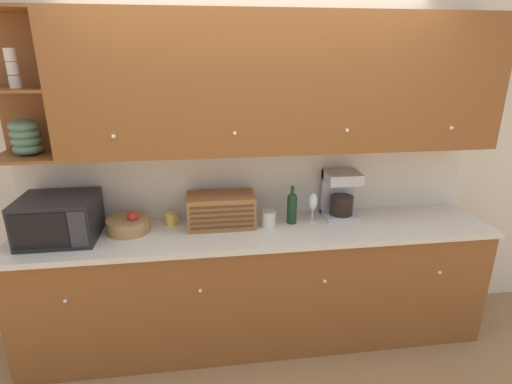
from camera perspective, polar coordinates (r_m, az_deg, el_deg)
ground_plane at (r=3.60m, az=-0.46°, el=-16.98°), size 24.00×24.00×0.00m
wall_back at (r=3.06m, az=-0.60°, el=3.49°), size 5.79×0.06×2.60m
counter_unit at (r=3.10m, az=0.23°, el=-13.11°), size 3.41×0.61×0.94m
backsplash_panel at (r=3.05m, az=-0.51°, el=1.69°), size 3.39×0.01×0.55m
upper_cabinets at (r=2.77m, az=3.49°, el=15.09°), size 3.39×0.40×0.90m
microwave at (r=2.97m, az=-26.31°, el=-3.40°), size 0.49×0.42×0.30m
fruit_basket at (r=2.95m, az=-17.72°, el=-4.45°), size 0.30×0.30×0.16m
mug at (r=2.99m, az=-11.98°, el=-3.77°), size 0.10×0.08×0.09m
bread_box at (r=2.90m, az=-5.00°, el=-2.61°), size 0.48×0.27×0.24m
storage_canister at (r=2.88m, az=1.83°, el=-3.81°), size 0.11×0.11×0.13m
wine_bottle at (r=2.94m, az=5.16°, el=-2.08°), size 0.07×0.07×0.29m
wine_glass at (r=2.96m, az=8.13°, el=-1.48°), size 0.07×0.07×0.23m
coffee_maker at (r=3.11m, az=11.95°, el=-0.22°), size 0.26×0.23×0.36m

